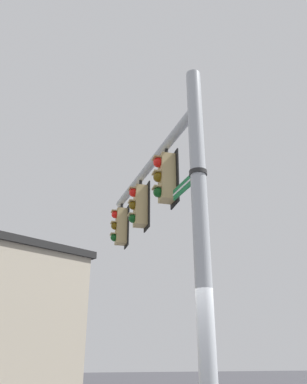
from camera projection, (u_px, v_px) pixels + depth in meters
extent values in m
cylinder|color=#ADB2B7|center=(201.00, 237.00, 6.33)|extent=(0.28, 0.28, 6.68)
cylinder|color=#ADB2B7|center=(148.00, 168.00, 9.58)|extent=(5.25, 0.70, 0.20)
cylinder|color=black|center=(166.00, 153.00, 8.48)|extent=(0.08, 0.08, 0.18)
cube|color=tan|center=(167.00, 178.00, 8.23)|extent=(0.36, 0.30, 1.05)
sphere|color=red|center=(158.00, 163.00, 8.33)|extent=(0.22, 0.22, 0.22)
cube|color=tan|center=(157.00, 158.00, 8.36)|extent=(0.24, 0.20, 0.03)
sphere|color=brown|center=(158.00, 177.00, 8.19)|extent=(0.22, 0.22, 0.22)
cube|color=tan|center=(157.00, 173.00, 8.22)|extent=(0.24, 0.20, 0.03)
sphere|color=#0F4C19|center=(158.00, 192.00, 8.05)|extent=(0.22, 0.22, 0.22)
cube|color=tan|center=(157.00, 188.00, 8.09)|extent=(0.24, 0.20, 0.03)
cube|color=black|center=(174.00, 179.00, 8.27)|extent=(0.54, 0.03, 1.22)
cylinder|color=black|center=(141.00, 184.00, 10.00)|extent=(0.08, 0.08, 0.18)
cube|color=tan|center=(140.00, 206.00, 9.76)|extent=(0.36, 0.30, 1.05)
sphere|color=red|center=(133.00, 193.00, 9.85)|extent=(0.22, 0.22, 0.22)
cube|color=tan|center=(133.00, 189.00, 9.89)|extent=(0.24, 0.20, 0.03)
sphere|color=brown|center=(133.00, 205.00, 9.71)|extent=(0.22, 0.22, 0.22)
cube|color=tan|center=(132.00, 202.00, 9.75)|extent=(0.24, 0.20, 0.03)
sphere|color=#0F4C19|center=(133.00, 219.00, 9.58)|extent=(0.22, 0.22, 0.22)
cube|color=tan|center=(132.00, 215.00, 9.61)|extent=(0.24, 0.20, 0.03)
cube|color=black|center=(147.00, 207.00, 9.80)|extent=(0.54, 0.03, 1.22)
cylinder|color=black|center=(122.00, 207.00, 11.52)|extent=(0.08, 0.08, 0.18)
cube|color=tan|center=(121.00, 226.00, 11.28)|extent=(0.36, 0.30, 1.05)
sphere|color=red|center=(115.00, 215.00, 11.38)|extent=(0.22, 0.22, 0.22)
cube|color=tan|center=(115.00, 211.00, 11.41)|extent=(0.24, 0.20, 0.03)
sphere|color=brown|center=(115.00, 226.00, 11.24)|extent=(0.22, 0.22, 0.22)
cube|color=tan|center=(114.00, 223.00, 11.27)|extent=(0.24, 0.20, 0.03)
sphere|color=#0F4C19|center=(114.00, 238.00, 11.10)|extent=(0.22, 0.22, 0.22)
cube|color=tan|center=(114.00, 234.00, 11.13)|extent=(0.24, 0.20, 0.03)
cube|color=black|center=(127.00, 227.00, 11.32)|extent=(0.54, 0.03, 1.22)
cube|color=#147238|center=(183.00, 187.00, 7.32)|extent=(0.92, 0.12, 0.22)
cube|color=white|center=(183.00, 187.00, 7.31)|extent=(0.92, 0.10, 0.04)
cylinder|color=#262626|center=(198.00, 173.00, 6.78)|extent=(0.32, 0.32, 0.08)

